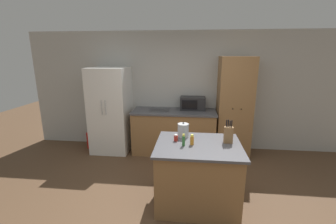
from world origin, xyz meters
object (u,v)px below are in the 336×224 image
at_px(knife_block, 228,134).
at_px(fire_extinguisher, 90,140).
at_px(kettle, 183,130).
at_px(microwave, 193,103).
at_px(refrigerator, 111,110).
at_px(spice_bottle_tall_dark, 176,138).
at_px(pantry_cabinet, 234,107).
at_px(spice_bottle_amber_oil, 192,140).
at_px(spice_bottle_short_red, 184,140).

bearing_deg(knife_block, fire_extinguisher, 150.27).
height_order(kettle, fire_extinguisher, kettle).
relative_size(microwave, fire_extinguisher, 1.23).
relative_size(refrigerator, knife_block, 5.49).
xyz_separation_m(microwave, spice_bottle_tall_dark, (-0.23, -1.80, -0.12)).
bearing_deg(pantry_cabinet, microwave, 171.93).
bearing_deg(kettle, microwave, 85.12).
xyz_separation_m(spice_bottle_tall_dark, kettle, (0.09, 0.19, 0.05)).
distance_m(microwave, spice_bottle_amber_oil, 1.91).
distance_m(pantry_cabinet, spice_bottle_tall_dark, 2.00).
xyz_separation_m(spice_bottle_amber_oil, fire_extinguisher, (-2.33, 1.74, -0.78)).
relative_size(refrigerator, kettle, 8.22).
bearing_deg(refrigerator, knife_block, -35.18).
bearing_deg(refrigerator, spice_bottle_tall_dark, -46.29).
distance_m(refrigerator, spice_bottle_amber_oil, 2.48).
xyz_separation_m(microwave, kettle, (-0.14, -1.61, -0.07)).
xyz_separation_m(knife_block, spice_bottle_amber_oil, (-0.50, -0.12, -0.05)).
height_order(refrigerator, pantry_cabinet, pantry_cabinet).
bearing_deg(pantry_cabinet, spice_bottle_short_red, -117.89).
bearing_deg(kettle, spice_bottle_tall_dark, -116.71).
xyz_separation_m(spice_bottle_amber_oil, kettle, (-0.13, 0.30, 0.03)).
height_order(pantry_cabinet, kettle, pantry_cabinet).
height_order(pantry_cabinet, spice_bottle_short_red, pantry_cabinet).
bearing_deg(spice_bottle_short_red, spice_bottle_amber_oil, 23.94).
bearing_deg(pantry_cabinet, kettle, -123.73).
height_order(pantry_cabinet, spice_bottle_amber_oil, pantry_cabinet).
bearing_deg(refrigerator, pantry_cabinet, 1.32).
bearing_deg(spice_bottle_short_red, fire_extinguisher, 141.10).
distance_m(spice_bottle_tall_dark, spice_bottle_short_red, 0.20).
xyz_separation_m(microwave, spice_bottle_amber_oil, (-0.00, -1.91, -0.10)).
height_order(knife_block, kettle, knife_block).
distance_m(microwave, spice_bottle_short_red, 1.96).
distance_m(spice_bottle_short_red, kettle, 0.35).
bearing_deg(knife_block, kettle, 164.64).
height_order(refrigerator, fire_extinguisher, refrigerator).
bearing_deg(fire_extinguisher, spice_bottle_tall_dark, -37.82).
relative_size(pantry_cabinet, spice_bottle_tall_dark, 21.19).
bearing_deg(knife_block, spice_bottle_short_red, -164.11).
bearing_deg(fire_extinguisher, pantry_cabinet, 0.91).
relative_size(knife_block, spice_bottle_short_red, 2.00).
xyz_separation_m(pantry_cabinet, fire_extinguisher, (-3.19, -0.05, -0.84)).
xyz_separation_m(refrigerator, fire_extinguisher, (-0.55, 0.01, -0.73)).
bearing_deg(microwave, kettle, -94.88).
distance_m(spice_bottle_short_red, spice_bottle_amber_oil, 0.12).
xyz_separation_m(pantry_cabinet, spice_bottle_short_red, (-0.97, -1.84, -0.05)).
relative_size(microwave, kettle, 2.40).
height_order(pantry_cabinet, spice_bottle_tall_dark, pantry_cabinet).
xyz_separation_m(refrigerator, kettle, (1.64, -1.43, 0.09)).
bearing_deg(pantry_cabinet, knife_block, -102.28).
distance_m(pantry_cabinet, kettle, 1.79).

